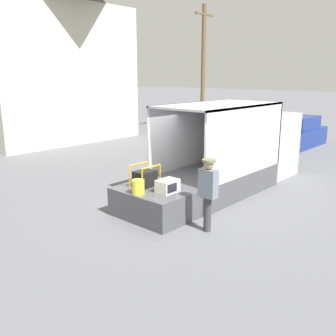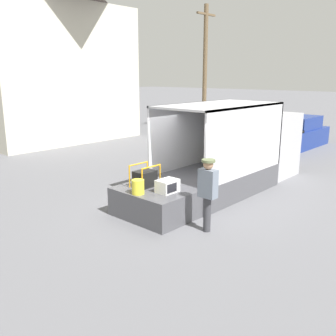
# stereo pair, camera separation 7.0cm
# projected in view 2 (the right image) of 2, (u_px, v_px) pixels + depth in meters

# --- Properties ---
(ground_plane) EXTENTS (160.00, 160.00, 0.00)m
(ground_plane) POSITION_uv_depth(u_px,v_px,m) (174.00, 208.00, 10.63)
(ground_plane) COLOR slate
(box_truck) EXTENTS (6.09, 2.12, 2.82)m
(box_truck) POSITION_uv_depth(u_px,v_px,m) (244.00, 156.00, 13.00)
(box_truck) COLOR #B2B2B7
(box_truck) RESTS_ON ground
(tailgate_deck) EXTENTS (1.57, 2.02, 0.76)m
(tailgate_deck) POSITION_uv_depth(u_px,v_px,m) (155.00, 202.00, 9.98)
(tailgate_deck) COLOR #4C4C51
(tailgate_deck) RESTS_ON ground
(microwave) EXTENTS (0.55, 0.41, 0.33)m
(microwave) POSITION_uv_depth(u_px,v_px,m) (167.00, 186.00, 9.58)
(microwave) COLOR white
(microwave) RESTS_ON tailgate_deck
(portable_generator) EXTENTS (0.70, 0.52, 0.61)m
(portable_generator) POSITION_uv_depth(u_px,v_px,m) (145.00, 178.00, 10.06)
(portable_generator) COLOR black
(portable_generator) RESTS_ON tailgate_deck
(orange_bucket) EXTENTS (0.32, 0.32, 0.37)m
(orange_bucket) POSITION_uv_depth(u_px,v_px,m) (138.00, 187.00, 9.43)
(orange_bucket) COLOR yellow
(orange_bucket) RESTS_ON tailgate_deck
(worker_person) EXTENTS (0.32, 0.44, 1.78)m
(worker_person) POSITION_uv_depth(u_px,v_px,m) (208.00, 188.00, 8.82)
(worker_person) COLOR #38383D
(worker_person) RESTS_ON ground
(pickup_truck_blue) EXTENTS (5.45, 1.95, 1.60)m
(pickup_truck_blue) POSITION_uv_depth(u_px,v_px,m) (291.00, 135.00, 19.26)
(pickup_truck_blue) COLOR navy
(pickup_truck_blue) RESTS_ON ground
(house_backdrop) EXTENTS (8.88, 8.24, 10.03)m
(house_backdrop) POSITION_uv_depth(u_px,v_px,m) (39.00, 50.00, 21.80)
(house_backdrop) COLOR beige
(house_backdrop) RESTS_ON ground
(utility_pole) EXTENTS (1.80, 0.28, 7.99)m
(utility_pole) POSITION_uv_depth(u_px,v_px,m) (205.00, 67.00, 24.22)
(utility_pole) COLOR brown
(utility_pole) RESTS_ON ground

